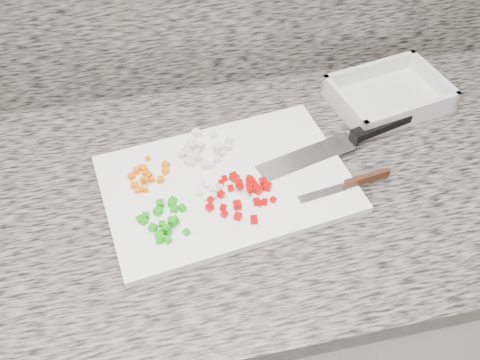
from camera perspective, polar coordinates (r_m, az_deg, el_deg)
The scene contains 11 objects.
cabinet at distance 1.35m, azimuth -5.97°, elevation -14.71°, with size 3.92×0.62×0.86m, color beige.
countertop at distance 0.97m, azimuth -8.03°, elevation -2.56°, with size 3.96×0.64×0.04m, color slate.
cutting_board at distance 0.96m, azimuth -1.42°, elevation -0.40°, with size 0.43×0.29×0.01m, color white.
carrot_pile at distance 0.97m, azimuth -9.84°, elevation 0.47°, with size 0.08×0.08×0.02m.
onion_pile at distance 1.00m, azimuth -4.10°, elevation 3.11°, with size 0.11×0.10×0.02m.
green_pepper_pile at distance 0.90m, azimuth -8.09°, elevation -4.29°, with size 0.09×0.09×0.02m.
red_pepper_pile at distance 0.93m, azimuth 0.40°, elevation -1.31°, with size 0.12×0.12×0.02m.
garlic_pile at distance 0.93m, azimuth -3.02°, elevation -1.07°, with size 0.05×0.05×0.01m.
chef_knife at distance 1.05m, azimuth 12.34°, elevation 4.60°, with size 0.33×0.12×0.02m.
paring_knife at distance 0.96m, azimuth 12.23°, elevation -0.21°, with size 0.18×0.04×0.02m.
tray at distance 1.16m, azimuth 15.55°, elevation 8.59°, with size 0.25×0.21×0.05m.
Camera 1 is at (0.00, 0.82, 1.63)m, focal length 40.00 mm.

